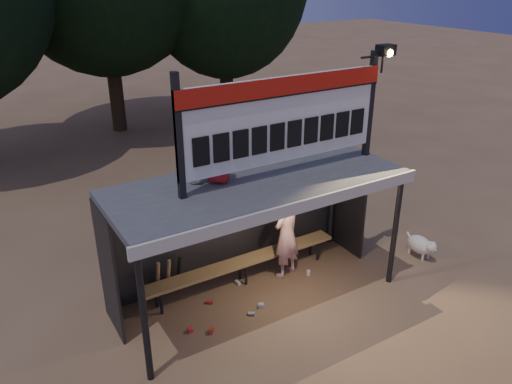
# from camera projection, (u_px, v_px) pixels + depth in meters

# --- Properties ---
(ground) EXTENTS (80.00, 80.00, 0.00)m
(ground) POSITION_uv_depth(u_px,v_px,m) (258.00, 296.00, 9.17)
(ground) COLOR brown
(ground) RESTS_ON ground
(player) EXTENTS (0.76, 0.63, 1.80)m
(player) POSITION_uv_depth(u_px,v_px,m) (286.00, 234.00, 9.47)
(player) COLOR silver
(player) RESTS_ON ground
(child_a) EXTENTS (0.64, 0.57, 1.08)m
(child_a) POSITION_uv_depth(u_px,v_px,m) (197.00, 151.00, 7.92)
(child_a) COLOR gray
(child_a) RESTS_ON dugout_shelter
(child_b) EXTENTS (0.57, 0.56, 0.99)m
(child_b) POSITION_uv_depth(u_px,v_px,m) (218.00, 153.00, 7.93)
(child_b) COLOR #B01B20
(child_b) RESTS_ON dugout_shelter
(dugout_shelter) EXTENTS (5.10, 2.08, 2.32)m
(dugout_shelter) POSITION_uv_depth(u_px,v_px,m) (251.00, 200.00, 8.61)
(dugout_shelter) COLOR #403F42
(dugout_shelter) RESTS_ON ground
(scoreboard_assembly) EXTENTS (4.10, 0.27, 1.99)m
(scoreboard_assembly) POSITION_uv_depth(u_px,v_px,m) (288.00, 116.00, 8.07)
(scoreboard_assembly) COLOR black
(scoreboard_assembly) RESTS_ON dugout_shelter
(bench) EXTENTS (4.00, 0.35, 0.48)m
(bench) POSITION_uv_depth(u_px,v_px,m) (243.00, 262.00, 9.43)
(bench) COLOR olive
(bench) RESTS_ON ground
(dog) EXTENTS (0.36, 0.81, 0.49)m
(dog) POSITION_uv_depth(u_px,v_px,m) (421.00, 245.00, 10.31)
(dog) COLOR beige
(dog) RESTS_ON ground
(bats) EXTENTS (0.48, 0.33, 0.84)m
(bats) POSITION_uv_depth(u_px,v_px,m) (168.00, 277.00, 8.98)
(bats) COLOR olive
(bats) RESTS_ON ground
(litter) EXTENTS (2.79, 1.11, 0.08)m
(litter) POSITION_uv_depth(u_px,v_px,m) (240.00, 304.00, 8.89)
(litter) COLOR red
(litter) RESTS_ON ground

